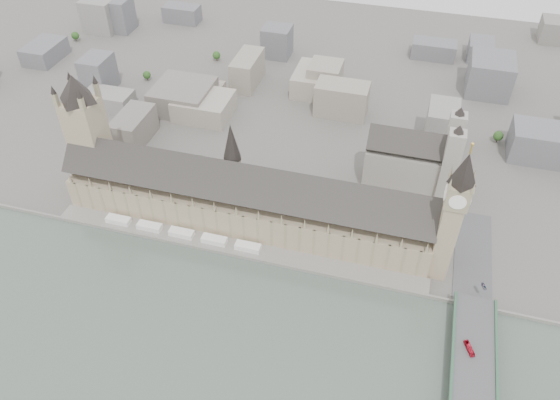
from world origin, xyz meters
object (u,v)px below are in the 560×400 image
(palace_of_westminster, at_px, (245,200))
(car_approach, at_px, (484,286))
(red_bus_north, at_px, (469,348))
(westminster_abbey, at_px, (413,161))
(elizabeth_tower, at_px, (454,209))
(victoria_tower, at_px, (87,130))

(palace_of_westminster, distance_m, car_approach, 169.24)
(palace_of_westminster, distance_m, red_bus_north, 175.78)
(westminster_abbey, height_order, red_bus_north, westminster_abbey)
(westminster_abbey, height_order, car_approach, westminster_abbey)
(elizabeth_tower, height_order, red_bus_north, elizabeth_tower)
(palace_of_westminster, height_order, westminster_abbey, westminster_abbey)
(victoria_tower, bearing_deg, westminster_abbey, 16.50)
(car_approach, bearing_deg, palace_of_westminster, 147.11)
(westminster_abbey, bearing_deg, victoria_tower, -163.50)
(elizabeth_tower, relative_size, red_bus_north, 10.23)
(elizabeth_tower, distance_m, victoria_tower, 260.64)
(victoria_tower, xyz_separation_m, car_approach, (288.96, -31.40, -44.18))
(victoria_tower, height_order, red_bus_north, victoria_tower)
(palace_of_westminster, bearing_deg, car_approach, -8.55)
(westminster_abbey, xyz_separation_m, car_approach, (56.03, -100.40, -14.06))
(elizabeth_tower, bearing_deg, red_bus_north, -71.77)
(palace_of_westminster, bearing_deg, elizabeth_tower, -4.85)
(elizabeth_tower, bearing_deg, westminster_abbey, 107.29)
(palace_of_westminster, relative_size, westminster_abbey, 3.90)
(palace_of_westminster, bearing_deg, westminster_abbey, 34.17)
(palace_of_westminster, xyz_separation_m, victoria_tower, (-122.00, 6.30, 32.50))
(palace_of_westminster, distance_m, elizabeth_tower, 142.94)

